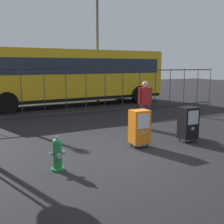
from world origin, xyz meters
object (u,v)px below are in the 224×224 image
Objects in this scene: bus_near at (72,74)px; fire_hydrant at (57,154)px; newspaper_box_secondary at (139,127)px; street_light_far_left at (97,24)px; newspaper_box_primary at (188,123)px; pedestrian at (145,102)px.

fire_hydrant is at bearing -113.42° from bus_near.
bus_near is (0.96, 8.64, 1.14)m from newspaper_box_secondary.
newspaper_box_secondary is 10.07m from street_light_far_left.
newspaper_box_primary is 1.55m from newspaper_box_secondary.
bus_near is at bearing 69.96° from fire_hydrant.
street_light_far_left is at bearing 73.64° from newspaper_box_secondary.
street_light_far_left reaches higher than newspaper_box_primary.
newspaper_box_primary is 1.00× the size of newspaper_box_secondary.
newspaper_box_secondary is (-1.54, 0.17, 0.00)m from newspaper_box_primary.
street_light_far_left is (1.65, 0.24, 2.81)m from bus_near.
fire_hydrant is 10.04m from bus_near.
newspaper_box_primary is 0.10× the size of bus_near.
street_light_far_left reaches higher than pedestrian.
newspaper_box_primary is at bearing -89.55° from bus_near.
pedestrian is (1.32, 1.77, 0.38)m from newspaper_box_secondary.
newspaper_box_secondary is (2.45, 0.70, 0.22)m from fire_hydrant.
bus_near is 3.27m from street_light_far_left.
fire_hydrant is at bearing -164.15° from newspaper_box_secondary.
newspaper_box_primary is at bearing -96.70° from street_light_far_left.
newspaper_box_secondary is at bearing 15.85° from fire_hydrant.
fire_hydrant is at bearing -146.75° from pedestrian.
newspaper_box_primary is at bearing -83.28° from pedestrian.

